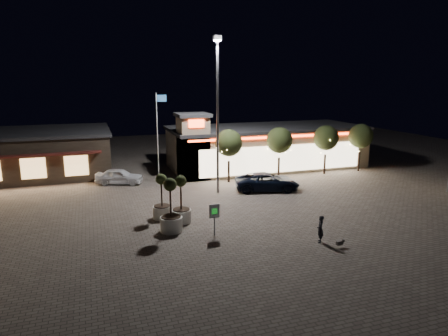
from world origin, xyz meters
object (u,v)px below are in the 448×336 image
object	(u,v)px
pickup_truck	(267,182)
planter_left	(162,205)
pedestrian	(320,229)
valet_sign	(214,214)
white_sedan	(119,176)
planter_mid	(171,215)

from	to	relation	value
pickup_truck	planter_left	bearing A→B (deg)	126.70
pedestrian	valet_sign	bearing A→B (deg)	-89.39
pedestrian	planter_left	xyz separation A→B (m)	(-7.80, 6.93, 0.16)
white_sedan	planter_mid	world-z (taller)	planter_mid
white_sedan	planter_left	xyz separation A→B (m)	(2.03, -10.16, 0.25)
planter_left	pickup_truck	bearing A→B (deg)	22.97
planter_left	valet_sign	world-z (taller)	planter_left
pedestrian	planter_mid	distance (m)	8.87
pickup_truck	planter_left	distance (m)	10.38
white_sedan	planter_left	distance (m)	10.36
planter_mid	planter_left	bearing A→B (deg)	92.44
white_sedan	pedestrian	size ratio (longest dim) A/B	2.60
planter_left	valet_sign	distance (m)	4.71
planter_left	pedestrian	bearing A→B (deg)	-41.65
pedestrian	planter_left	size ratio (longest dim) A/B	0.51
planter_mid	pedestrian	bearing A→B (deg)	-29.89
planter_mid	valet_sign	distance (m)	2.77
pickup_truck	valet_sign	distance (m)	10.81
planter_mid	valet_sign	world-z (taller)	planter_mid
pickup_truck	white_sedan	xyz separation A→B (m)	(-11.58, 6.11, -0.04)
planter_mid	valet_sign	size ratio (longest dim) A/B	1.73
pickup_truck	valet_sign	bearing A→B (deg)	152.23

